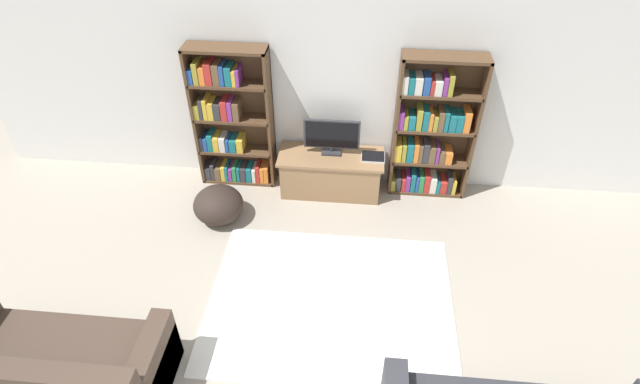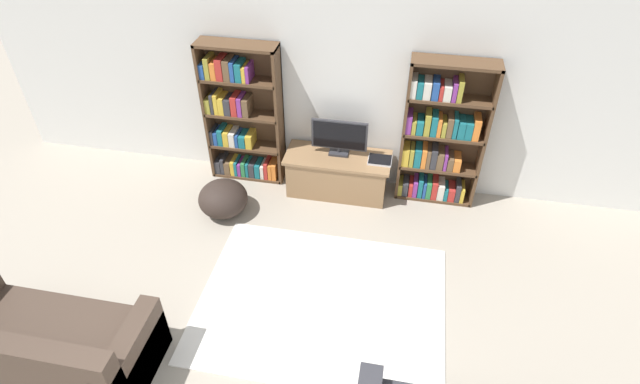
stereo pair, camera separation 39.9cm
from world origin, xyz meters
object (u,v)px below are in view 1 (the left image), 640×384
Objects in this scene: laptop at (373,157)px; couch_left_sectional at (58,372)px; beanbag_ottoman at (218,205)px; bookshelf_right at (431,132)px; bookshelf_left at (230,121)px; tv_stand at (331,173)px; television at (332,136)px.

laptop is 0.16× the size of couch_left_sectional.
laptop is 1.97m from beanbag_ottoman.
bookshelf_right reaches higher than couch_left_sectional.
bookshelf_right is 3.10× the size of beanbag_ottoman.
bookshelf_left is at bearing 179.94° from bookshelf_right.
couch_left_sectional is (-0.78, -3.16, -0.58)m from bookshelf_left.
laptop is (0.52, 0.00, 0.28)m from tv_stand.
laptop is at bearing 20.48° from beanbag_ottoman.
bookshelf_right is 4.56m from couch_left_sectional.
bookshelf_left is 2.69× the size of television.
couch_left_sectional is (-2.58, -3.00, -0.27)m from laptop.
bookshelf_left is at bearing 173.00° from tv_stand.
television is 2.39× the size of laptop.
couch_left_sectional is at bearing -130.62° from laptop.
couch_left_sectional is (-2.06, -3.00, 0.02)m from tv_stand.
laptop reaches higher than beanbag_ottoman.
laptop is at bearing 49.38° from couch_left_sectional.
television is at bearing 56.12° from couch_left_sectional.
couch_left_sectional is (-3.25, -3.16, -0.57)m from bookshelf_right.
bookshelf_right reaches higher than beanbag_ottoman.
television reaches higher than couch_left_sectional.
television is 3.72m from couch_left_sectional.
tv_stand is at bearing -7.00° from bookshelf_left.
laptop is at bearing 0.18° from tv_stand.
couch_left_sectional is at bearing -123.88° from television.
bookshelf_right is 2.69× the size of television.
tv_stand is at bearing 55.57° from couch_left_sectional.
bookshelf_left is at bearing 175.06° from laptop.
bookshelf_left is at bearing 76.05° from couch_left_sectional.
laptop is (1.79, -0.15, -0.32)m from bookshelf_left.
bookshelf_left is 1.28m from television.
beanbag_ottoman is at bearing -152.45° from tv_stand.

